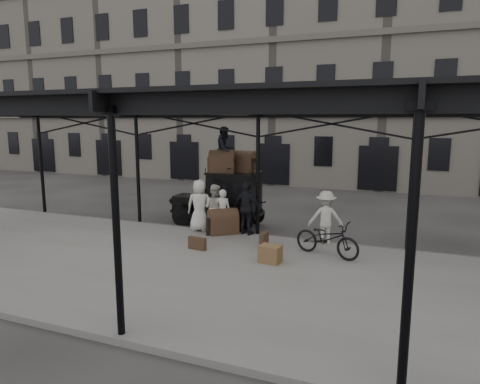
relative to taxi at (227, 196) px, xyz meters
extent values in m
plane|color=#383533|center=(1.71, -3.22, -1.20)|extent=(120.00, 120.00, 0.00)
cube|color=slate|center=(1.71, -5.22, -1.13)|extent=(28.00, 8.00, 0.15)
cylinder|color=black|center=(-8.29, -1.22, 0.95)|extent=(0.14, 0.14, 4.30)
cylinder|color=black|center=(1.71, -1.22, 0.95)|extent=(0.14, 0.14, 4.30)
cylinder|color=black|center=(1.71, -9.02, 0.95)|extent=(0.14, 0.14, 4.30)
cube|color=black|center=(1.71, -1.22, 3.28)|extent=(22.00, 0.10, 0.45)
cube|color=black|center=(1.71, -9.02, 3.28)|extent=(22.00, 0.10, 0.45)
cube|color=black|center=(1.71, -4.92, 3.45)|extent=(22.50, 9.00, 0.08)
cube|color=silver|center=(1.71, -4.92, 3.52)|extent=(18.00, 7.00, 0.04)
cube|color=slate|center=(1.71, 14.78, 5.80)|extent=(64.00, 8.00, 14.00)
cylinder|color=black|center=(-1.68, -0.72, -0.80)|extent=(0.80, 0.10, 0.80)
cylinder|color=black|center=(-1.68, 0.72, -0.80)|extent=(0.80, 0.10, 0.80)
cylinder|color=black|center=(0.92, -0.72, -0.80)|extent=(0.80, 0.10, 0.80)
cylinder|color=black|center=(0.92, 0.72, -0.80)|extent=(0.80, 0.10, 0.80)
cube|color=black|center=(-0.43, 0.00, -0.65)|extent=(3.60, 1.25, 0.12)
cube|color=black|center=(-1.78, 0.00, -0.35)|extent=(0.90, 1.00, 0.55)
cube|color=black|center=(-2.25, 0.00, -0.35)|extent=(0.06, 0.70, 0.55)
cube|color=black|center=(-0.98, 0.00, -0.25)|extent=(0.70, 1.30, 0.10)
cube|color=black|center=(0.32, 0.00, 0.15)|extent=(1.80, 1.45, 1.55)
cube|color=black|center=(0.32, -0.73, 0.35)|extent=(1.40, 0.02, 0.60)
cube|color=black|center=(0.32, 0.00, 0.95)|extent=(1.90, 1.55, 0.06)
imported|color=beige|center=(0.48, -1.52, -0.26)|extent=(0.66, 0.52, 1.59)
imported|color=beige|center=(0.11, -1.42, -0.19)|extent=(0.88, 0.71, 1.73)
imported|color=silver|center=(-0.41, -1.58, -0.10)|extent=(1.05, 0.82, 1.90)
imported|color=black|center=(1.38, -1.42, -0.10)|extent=(1.19, 0.69, 1.90)
imported|color=beige|center=(4.18, -1.53, -0.18)|extent=(1.25, 0.88, 1.76)
imported|color=black|center=(4.47, -2.83, -0.51)|extent=(2.19, 1.32, 1.09)
imported|color=black|center=(-0.03, -0.10, 1.85)|extent=(0.85, 0.98, 1.75)
cube|color=olive|center=(3.08, -4.02, -0.80)|extent=(0.65, 0.52, 0.50)
cube|color=#4E3624|center=(2.41, -2.57, -0.83)|extent=(0.17, 0.60, 0.45)
cube|color=#4E3624|center=(0.57, -3.69, -0.85)|extent=(0.61, 0.22, 0.40)
camera|label=1|loc=(6.62, -15.23, 2.97)|focal=32.00mm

